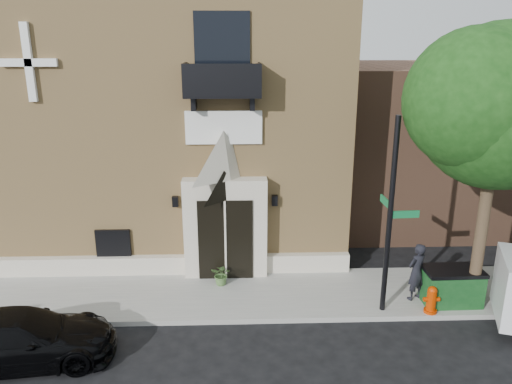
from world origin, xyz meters
TOP-DOWN VIEW (x-y plane):
  - ground at (0.00, 0.00)m, footprint 120.00×120.00m
  - sidewalk at (1.00, 1.50)m, footprint 42.00×3.00m
  - church at (-2.99, 7.95)m, footprint 12.20×11.01m
  - street_tree_left at (6.03, 0.35)m, footprint 4.97×4.38m
  - black_sedan at (-5.83, -1.46)m, footprint 4.69×2.43m
  - street_sign at (3.46, 0.43)m, footprint 0.87×0.87m
  - fire_hydrant at (4.74, 0.20)m, footprint 0.45×0.36m
  - dumpster at (5.50, 0.70)m, footprint 1.65×0.95m
  - planter at (-1.12, 2.03)m, footprint 0.76×0.71m
  - pedestrian_near at (4.54, 0.96)m, footprint 0.75×0.67m

SIDE VIEW (x-z plane):
  - ground at x=0.00m, z-range 0.00..0.00m
  - sidewalk at x=1.00m, z-range 0.00..0.15m
  - planter at x=-1.12m, z-range 0.15..0.83m
  - fire_hydrant at x=4.74m, z-range 0.14..0.94m
  - black_sedan at x=-5.83m, z-range 0.00..1.30m
  - dumpster at x=5.50m, z-range 0.16..1.22m
  - pedestrian_near at x=4.54m, z-range 0.15..1.88m
  - street_sign at x=3.46m, z-range 0.17..5.65m
  - church at x=-2.99m, z-range -0.02..9.28m
  - street_tree_left at x=6.03m, z-range 1.98..9.75m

